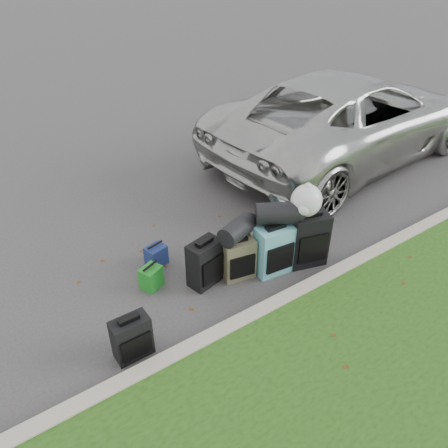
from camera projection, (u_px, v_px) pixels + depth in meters
ground at (238, 262)px, 5.98m from camera, size 120.00×120.00×0.00m
curb at (287, 300)px, 5.25m from camera, size 120.00×0.18×0.15m
suv at (349, 117)px, 8.36m from camera, size 6.15×3.25×1.65m
suitcase_small_black at (132, 338)px, 4.53m from camera, size 0.40×0.22×0.50m
suitcase_large_black_left at (205, 263)px, 5.47m from camera, size 0.48×0.35×0.62m
suitcase_olive at (238, 259)px, 5.59m from camera, size 0.45×0.33×0.56m
suitcase_teal at (274, 250)px, 5.64m from camera, size 0.51×0.34×0.68m
suitcase_large_black_right at (308, 239)px, 5.78m from camera, size 0.57×0.43×0.75m
tote_green at (151, 277)px, 5.49m from camera, size 0.32×0.29×0.29m
tote_navy at (156, 256)px, 5.87m from camera, size 0.30×0.26×0.28m
duffel_left at (237, 230)px, 5.39m from camera, size 0.55×0.41×0.26m
duffel_right at (276, 214)px, 5.47m from camera, size 0.59×0.51×0.29m
trash_bag at (306, 201)px, 5.48m from camera, size 0.41×0.41×0.41m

